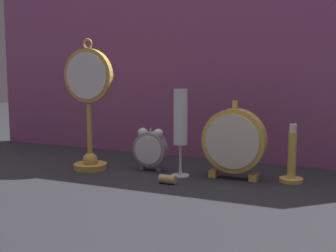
{
  "coord_description": "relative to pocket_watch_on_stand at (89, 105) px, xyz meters",
  "views": [
    {
      "loc": [
        0.5,
        -1.04,
        0.3
      ],
      "look_at": [
        0.0,
        0.08,
        0.13
      ],
      "focal_mm": 50.0,
      "sensor_mm": 36.0,
      "label": 1
    }
  ],
  "objects": [
    {
      "name": "wine_cork",
      "position": [
        0.26,
        -0.06,
        -0.17
      ],
      "size": [
        0.04,
        0.02,
        0.02
      ],
      "primitive_type": "cylinder",
      "rotation": [
        0.0,
        1.57,
        0.0
      ],
      "color": "tan",
      "rests_on": "ground_plane"
    },
    {
      "name": "pocket_watch_on_stand",
      "position": [
        0.0,
        0.0,
        0.0
      ],
      "size": [
        0.15,
        0.09,
        0.36
      ],
      "color": "gold",
      "rests_on": "ground_plane"
    },
    {
      "name": "champagne_flute",
      "position": [
        0.26,
        0.03,
        -0.04
      ],
      "size": [
        0.05,
        0.05,
        0.23
      ],
      "color": "silver",
      "rests_on": "ground_plane"
    },
    {
      "name": "fabric_backdrop_drape",
      "position": [
        0.23,
        0.28,
        0.17
      ],
      "size": [
        1.54,
        0.01,
        0.71
      ],
      "primitive_type": "cube",
      "color": "#8E4C7F",
      "rests_on": "ground_plane"
    },
    {
      "name": "alarm_clock_twin_bell",
      "position": [
        0.16,
        0.06,
        -0.12
      ],
      "size": [
        0.1,
        0.03,
        0.12
      ],
      "color": "gray",
      "rests_on": "ground_plane"
    },
    {
      "name": "brass_candlestick",
      "position": [
        0.54,
        0.09,
        -0.13
      ],
      "size": [
        0.06,
        0.06,
        0.15
      ],
      "color": "gold",
      "rests_on": "ground_plane"
    },
    {
      "name": "ground_plane",
      "position": [
        0.23,
        -0.05,
        -0.18
      ],
      "size": [
        4.0,
        4.0,
        0.0
      ],
      "primitive_type": "plane",
      "color": "#232328"
    },
    {
      "name": "mantel_clock_silver",
      "position": [
        0.4,
        0.06,
        -0.08
      ],
      "size": [
        0.17,
        0.04,
        0.2
      ],
      "color": "gold",
      "rests_on": "ground_plane"
    }
  ]
}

